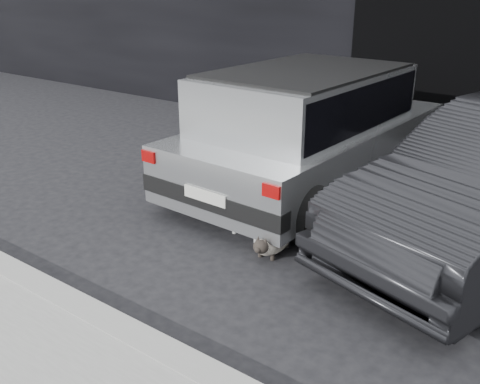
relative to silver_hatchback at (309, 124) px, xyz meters
The scene contains 6 objects.
ground 1.43m from the silver_hatchback, 79.87° to the right, with size 80.00×80.00×0.00m, color black.
garage_opening 3.14m from the silver_hatchback, 67.28° to the left, with size 4.00×0.10×2.60m, color black.
curb 3.99m from the silver_hatchback, 72.12° to the right, with size 18.00×0.25×0.12m, color gray.
silver_hatchback is the anchor object (origin of this frame).
cat_siamese 2.12m from the silver_hatchback, 70.33° to the right, with size 0.34×0.82×0.29m.
cat_white 1.84m from the silver_hatchback, 80.23° to the right, with size 0.81×0.35×0.38m.
Camera 1 is at (3.07, -4.81, 2.59)m, focal length 40.00 mm.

